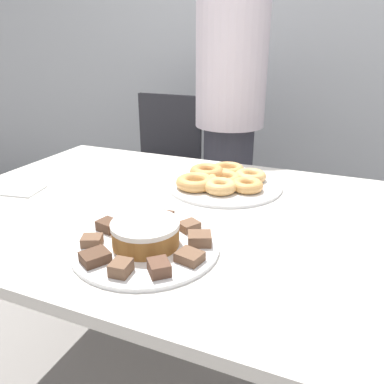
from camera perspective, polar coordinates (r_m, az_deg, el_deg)
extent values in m
cube|color=#B2B7BC|center=(2.54, 14.37, 23.67)|extent=(8.00, 0.05, 2.60)
cube|color=silver|center=(1.11, -1.76, -3.18)|extent=(1.48, 0.98, 0.03)
cylinder|color=silver|center=(1.93, -14.96, -4.75)|extent=(0.06, 0.06, 0.70)
cylinder|color=#383842|center=(1.99, 5.28, -1.43)|extent=(0.25, 0.25, 0.81)
cylinder|color=silver|center=(1.84, 6.10, 19.88)|extent=(0.33, 0.33, 0.64)
cylinder|color=black|center=(2.33, -5.41, -8.84)|extent=(0.44, 0.44, 0.01)
cylinder|color=#262626|center=(2.22, -5.61, -3.77)|extent=(0.06, 0.06, 0.44)
cube|color=#2D2D33|center=(2.13, -5.84, 2.08)|extent=(0.45, 0.45, 0.04)
cube|color=#2D2D33|center=(2.24, -3.42, 9.26)|extent=(0.40, 0.04, 0.42)
cylinder|color=white|center=(0.90, -7.00, -8.18)|extent=(0.35, 0.35, 0.01)
cylinder|color=white|center=(1.28, 4.88, 1.16)|extent=(0.39, 0.39, 0.01)
cylinder|color=#9E662D|center=(0.89, -7.08, -6.61)|extent=(0.16, 0.16, 0.05)
cylinder|color=white|center=(0.87, -7.17, -4.94)|extent=(0.16, 0.16, 0.01)
cube|color=brown|center=(0.82, -0.37, -9.83)|extent=(0.06, 0.06, 0.02)
cube|color=brown|center=(0.89, 1.16, -7.13)|extent=(0.07, 0.06, 0.03)
cube|color=brown|center=(0.95, -0.45, -5.17)|extent=(0.06, 0.06, 0.02)
cube|color=#513828|center=(1.00, -4.12, -3.88)|extent=(0.04, 0.05, 0.02)
cube|color=#513828|center=(1.00, -8.59, -3.96)|extent=(0.07, 0.07, 0.02)
cube|color=#513828|center=(0.97, -12.64, -4.98)|extent=(0.06, 0.05, 0.03)
cube|color=brown|center=(0.92, -15.00, -7.15)|extent=(0.06, 0.05, 0.02)
cube|color=#513828|center=(0.85, -14.55, -9.58)|extent=(0.07, 0.07, 0.02)
cube|color=brown|center=(0.79, -10.78, -11.27)|extent=(0.04, 0.05, 0.03)
cube|color=brown|center=(0.79, -5.04, -11.38)|extent=(0.06, 0.06, 0.03)
torus|color=tan|center=(1.27, 4.91, 2.05)|extent=(0.11, 0.11, 0.03)
torus|color=tan|center=(1.22, 0.52, 1.50)|extent=(0.13, 0.13, 0.04)
torus|color=#E5AD66|center=(1.19, 4.31, 0.86)|extent=(0.11, 0.11, 0.04)
torus|color=tan|center=(1.22, 8.40, 1.02)|extent=(0.10, 0.10, 0.03)
torus|color=#E5AD66|center=(1.31, 8.91, 2.45)|extent=(0.11, 0.11, 0.03)
torus|color=tan|center=(1.37, 5.51, 3.50)|extent=(0.12, 0.12, 0.03)
torus|color=#D18E4C|center=(1.32, 2.28, 3.06)|extent=(0.12, 0.12, 0.04)
cube|color=white|center=(1.35, -24.65, 0.23)|extent=(0.14, 0.12, 0.01)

